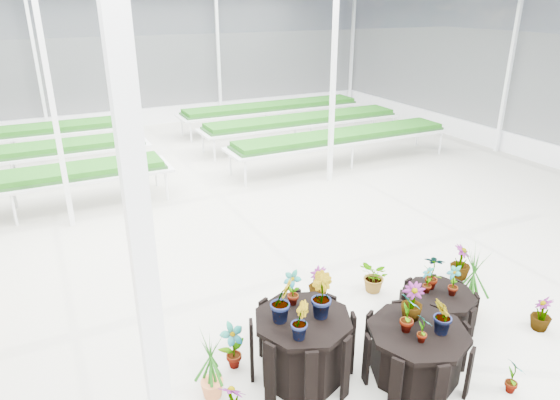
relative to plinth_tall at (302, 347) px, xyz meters
name	(u,v)px	position (x,y,z in m)	size (l,w,h in m)	color
ground_plane	(300,285)	(0.95, 1.79, -0.41)	(24.00, 24.00, 0.00)	gray
greenhouse_shell	(303,148)	(0.95, 1.79, 1.84)	(18.00, 24.00, 4.50)	white
steel_frame	(303,148)	(0.95, 1.79, 1.84)	(18.00, 24.00, 4.50)	silver
nursery_benches	(175,147)	(0.95, 8.99, 0.01)	(16.00, 7.00, 0.84)	silver
plinth_tall	(302,347)	(0.00, 0.00, 0.00)	(1.19, 1.19, 0.81)	black
plinth_mid	(416,353)	(1.20, -0.60, -0.08)	(1.23, 1.23, 0.65)	black
plinth_low	(438,308)	(2.20, 0.10, -0.18)	(1.01, 1.01, 0.46)	black
nursery_plants	(373,314)	(1.05, 0.05, 0.10)	(4.86, 3.33, 1.35)	#174D10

